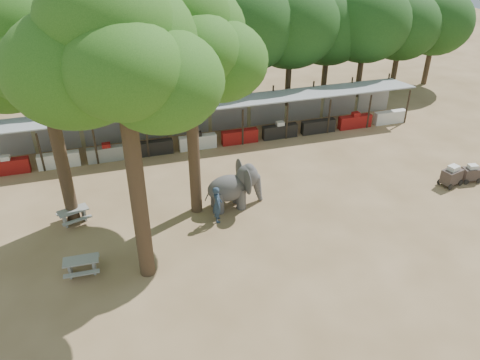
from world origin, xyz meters
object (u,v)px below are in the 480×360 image
object	(u,v)px
cart_back	(452,176)
yard_tree_left	(35,53)
cart_front	(471,173)
handler	(217,204)
yard_tree_center	(115,55)
elephant	(235,186)
picnic_table_far	(74,214)
picnic_table_near	(82,264)
yard_tree_back	(183,40)

from	to	relation	value
cart_back	yard_tree_left	bearing A→B (deg)	157.18
yard_tree_left	cart_back	world-z (taller)	yard_tree_left
cart_front	handler	bearing A→B (deg)	-173.45
yard_tree_center	cart_back	xyz separation A→B (m)	(17.16, 2.17, -8.62)
elephant	handler	distance (m)	1.60
elephant	picnic_table_far	world-z (taller)	elephant
yard_tree_center	cart_back	bearing A→B (deg)	7.21
picnic_table_near	picnic_table_far	distance (m)	3.99
picnic_table_far	cart_back	size ratio (longest dim) A/B	1.25
handler	cart_front	bearing A→B (deg)	-82.41
yard_tree_center	yard_tree_back	world-z (taller)	yard_tree_center
handler	picnic_table_far	size ratio (longest dim) A/B	1.10
yard_tree_left	elephant	world-z (taller)	yard_tree_left
yard_tree_back	picnic_table_near	distance (m)	10.35
picnic_table_near	cart_front	bearing A→B (deg)	6.35
elephant	picnic_table_near	distance (m)	8.25
yard_tree_back	picnic_table_near	xyz separation A→B (m)	(-5.49, -3.43, -8.07)
handler	picnic_table_near	size ratio (longest dim) A/B	1.29
picnic_table_near	picnic_table_far	bearing A→B (deg)	96.59
yard_tree_left	handler	size ratio (longest dim) A/B	5.77
yard_tree_back	elephant	xyz separation A→B (m)	(2.12, -0.33, -7.39)
handler	cart_back	bearing A→B (deg)	-82.68
elephant	cart_back	distance (m)	12.15
picnic_table_near	picnic_table_far	world-z (taller)	picnic_table_near
elephant	cart_back	bearing A→B (deg)	-9.38
yard_tree_left	cart_back	distance (m)	21.74
cart_back	yard_tree_back	bearing A→B (deg)	157.81
yard_tree_center	elephant	distance (m)	10.23
handler	picnic_table_far	xyz separation A→B (m)	(-6.74, 1.93, -0.49)
elephant	cart_front	xyz separation A→B (m)	(13.37, -1.47, -0.64)
yard_tree_left	handler	xyz separation A→B (m)	(6.93, -2.38, -7.25)
yard_tree_center	picnic_table_far	world-z (taller)	yard_tree_center
picnic_table_far	handler	bearing A→B (deg)	-33.62
yard_tree_back	picnic_table_near	bearing A→B (deg)	-148.00
elephant	picnic_table_far	distance (m)	8.01
yard_tree_left	picnic_table_near	bearing A→B (deg)	-83.46
picnic_table_far	yard_tree_back	bearing A→B (deg)	-23.05
elephant	cart_back	world-z (taller)	elephant
handler	yard_tree_left	bearing A→B (deg)	80.30
picnic_table_near	cart_front	world-z (taller)	cart_front
yard_tree_left	cart_back	size ratio (longest dim) A/B	7.98
yard_tree_back	picnic_table_near	world-z (taller)	yard_tree_back
yard_tree_back	cart_back	xyz separation A→B (m)	(14.16, -1.83, -7.95)
picnic_table_far	picnic_table_near	bearing A→B (deg)	-103.01
yard_tree_back	picnic_table_near	size ratio (longest dim) A/B	7.68
picnic_table_near	cart_back	world-z (taller)	cart_back
yard_tree_center	yard_tree_back	distance (m)	5.04
picnic_table_far	cart_back	xyz separation A→B (m)	(19.98, -2.37, 0.12)
handler	cart_front	xyz separation A→B (m)	(14.56, -0.42, -0.44)
elephant	picnic_table_near	size ratio (longest dim) A/B	2.03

